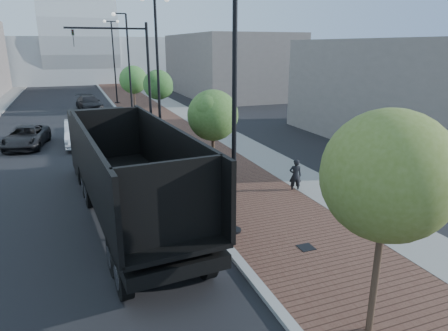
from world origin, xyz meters
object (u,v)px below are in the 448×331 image
object	(u,v)px
dump_truck	(114,163)
pedestrian	(295,176)
white_sedan	(79,133)
dark_car_mid	(26,137)

from	to	relation	value
dump_truck	pedestrian	bearing A→B (deg)	-19.04
pedestrian	dump_truck	bearing A→B (deg)	4.39
dump_truck	white_sedan	size ratio (longest dim) A/B	2.77
dark_car_mid	pedestrian	distance (m)	18.71
white_sedan	dark_car_mid	bearing A→B (deg)	170.56
white_sedan	dump_truck	bearing A→B (deg)	-82.62
dump_truck	dark_car_mid	bearing A→B (deg)	106.98
dark_car_mid	white_sedan	bearing A→B (deg)	-1.27
white_sedan	pedestrian	xyz separation A→B (m)	(9.07, -13.34, -0.05)
pedestrian	dark_car_mid	bearing A→B (deg)	-28.97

